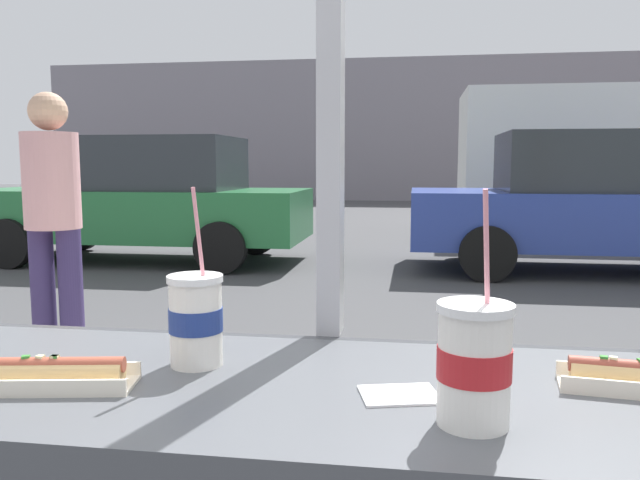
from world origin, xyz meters
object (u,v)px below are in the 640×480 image
Objects in this scene: soda_cup_left at (196,319)px; soda_cup_right at (474,362)px; hotdog_tray_far at (637,377)px; parked_car_green at (143,199)px; parked_car_blue at (599,202)px; hotdog_tray_near at (62,374)px; pedestrian at (53,213)px.

soda_cup_right reaches higher than soda_cup_left.
soda_cup_left is 0.51m from soda_cup_right.
parked_car_green reaches higher than hotdog_tray_far.
soda_cup_right is at bearing -106.45° from parked_car_blue.
hotdog_tray_near is 0.99× the size of hotdog_tray_far.
parked_car_green is (-4.02, 7.10, -0.13)m from hotdog_tray_far.
parked_car_blue is at bearing 69.69° from soda_cup_left.
parked_car_green is 5.90m from parked_car_blue.
parked_car_green is at bearing 114.90° from soda_cup_left.
pedestrian is (-4.33, -4.72, 0.17)m from parked_car_blue.
soda_cup_right is 0.07× the size of parked_car_green.
soda_cup_left is 0.24m from hotdog_tray_near.
parked_car_blue is (2.79, 7.22, -0.11)m from hotdog_tray_near.
parked_car_blue reaches higher than hotdog_tray_far.
pedestrian is (-2.46, 2.37, 0.06)m from hotdog_tray_far.
pedestrian reaches higher than hotdog_tray_near.
hotdog_tray_far is at bearing -104.79° from parked_car_blue.
parked_car_blue is at bearing 75.21° from hotdog_tray_far.
parked_car_blue is (2.15, 7.27, -0.18)m from soda_cup_right.
parked_car_green is at bearing 119.56° from hotdog_tray_far.
soda_cup_left is 7.80m from parked_car_green.
parked_car_green reaches higher than soda_cup_right.
parked_car_green is at bearing 108.36° from pedestrian.
soda_cup_left is 0.07× the size of parked_car_blue.
parked_car_blue is (2.62, 7.07, -0.18)m from soda_cup_left.
parked_car_green is 4.98m from pedestrian.
pedestrian reaches higher than parked_car_blue.
parked_car_blue is 6.41m from pedestrian.
parked_car_blue reaches higher than hotdog_tray_near.
hotdog_tray_near is 7.74m from parked_car_blue.
parked_car_green is 2.77× the size of pedestrian.
hotdog_tray_near and hotdog_tray_far have the same top height.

